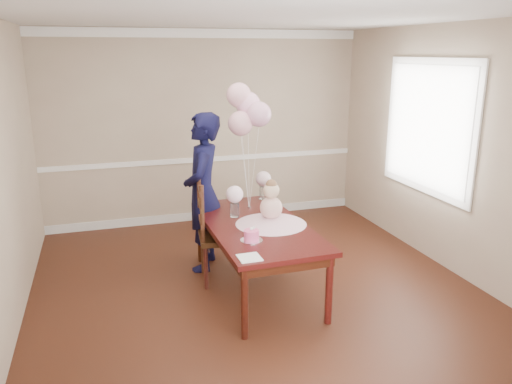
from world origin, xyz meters
name	(u,v)px	position (x,y,z in m)	size (l,w,h in m)	color
floor	(259,294)	(0.00, 0.00, 0.00)	(4.50, 5.00, 0.00)	black
ceiling	(259,15)	(0.00, 0.00, 2.70)	(4.50, 5.00, 0.02)	silver
wall_back	(205,128)	(0.00, 2.50, 1.35)	(4.50, 0.02, 2.70)	tan
wall_front	(413,272)	(0.00, -2.50, 1.35)	(4.50, 0.02, 2.70)	tan
wall_right	(457,152)	(2.25, 0.00, 1.35)	(0.02, 5.00, 2.70)	tan
chair_rail_trim	(206,159)	(0.00, 2.49, 0.90)	(4.50, 0.02, 0.07)	white
crown_molding	(203,33)	(0.00, 2.49, 2.63)	(4.50, 0.02, 0.12)	white
baseboard_trim	(208,215)	(0.00, 2.49, 0.06)	(4.50, 0.02, 0.12)	silver
window_frame	(428,127)	(2.23, 0.50, 1.55)	(0.02, 1.66, 1.56)	white
window_blinds	(427,127)	(2.21, 0.50, 1.55)	(0.01, 1.50, 1.40)	silver
dining_table_top	(256,226)	(0.01, 0.13, 0.69)	(0.95, 1.90, 0.05)	black
table_apron	(256,233)	(0.01, 0.13, 0.62)	(0.85, 1.80, 0.09)	black
table_leg_fl	(244,303)	(-0.37, -0.75, 0.33)	(0.07, 0.07, 0.66)	black
table_leg_fr	(329,290)	(0.43, -0.73, 0.33)	(0.07, 0.07, 0.66)	black
table_leg_bl	(200,235)	(-0.40, 1.00, 0.33)	(0.07, 0.07, 0.66)	black
table_leg_br	(264,227)	(0.39, 1.01, 0.33)	(0.07, 0.07, 0.66)	black
baby_skirt	(271,219)	(0.16, 0.09, 0.76)	(0.72, 0.72, 0.09)	#DCA2B6
baby_torso	(271,208)	(0.16, 0.09, 0.88)	(0.23, 0.23, 0.23)	pink
baby_head	(271,190)	(0.16, 0.09, 1.06)	(0.16, 0.16, 0.16)	beige
baby_hair	(271,185)	(0.16, 0.09, 1.12)	(0.11, 0.11, 0.11)	brown
cake_platter	(251,240)	(-0.17, -0.30, 0.72)	(0.21, 0.21, 0.01)	silver
birthday_cake	(251,235)	(-0.17, -0.30, 0.77)	(0.14, 0.14, 0.09)	#ED4B8B
cake_flower_a	(251,229)	(-0.17, -0.30, 0.83)	(0.03, 0.03, 0.03)	white
cake_flower_b	(254,228)	(-0.14, -0.28, 0.83)	(0.03, 0.03, 0.03)	silver
rose_vase_near	(235,210)	(-0.13, 0.41, 0.79)	(0.09, 0.09, 0.15)	silver
roses_near	(235,194)	(-0.13, 0.41, 0.96)	(0.18, 0.18, 0.18)	white
rose_vase_far	(263,193)	(0.36, 0.95, 0.79)	(0.09, 0.09, 0.15)	white
roses_far	(263,179)	(0.36, 0.95, 0.96)	(0.18, 0.18, 0.18)	beige
napkin	(249,258)	(-0.30, -0.68, 0.72)	(0.19, 0.19, 0.01)	white
balloon_weight	(249,207)	(0.10, 0.66, 0.72)	(0.04, 0.04, 0.02)	#B8B7BC
balloon_a	(240,123)	(0.00, 0.65, 1.66)	(0.27, 0.27, 0.27)	#D99AA8
balloon_b	(259,114)	(0.19, 0.61, 1.76)	(0.27, 0.27, 0.27)	#D899BA
balloon_c	(248,104)	(0.12, 0.75, 1.85)	(0.27, 0.27, 0.27)	#F0AACE
balloon_d	(239,95)	(0.02, 0.77, 1.95)	(0.27, 0.27, 0.27)	#E9A5B5
balloon_ribbon_a	(245,173)	(0.05, 0.66, 1.12)	(0.00, 0.00, 0.80)	white
balloon_ribbon_b	(254,168)	(0.15, 0.63, 1.17)	(0.00, 0.00, 0.89)	white
balloon_ribbon_c	(249,163)	(0.11, 0.70, 1.22)	(0.00, 0.00, 0.99)	white
balloon_ribbon_d	(244,159)	(0.06, 0.71, 1.26)	(0.00, 0.00, 1.08)	white
dining_chair_seat	(222,237)	(-0.27, 0.44, 0.50)	(0.48, 0.48, 0.06)	#311C0D
chair_leg_fl	(206,268)	(-0.49, 0.27, 0.24)	(0.04, 0.04, 0.47)	#33120E
chair_leg_fr	(244,265)	(-0.10, 0.22, 0.24)	(0.04, 0.04, 0.47)	#311A0D
chair_leg_bl	(203,253)	(-0.44, 0.66, 0.24)	(0.04, 0.04, 0.47)	#361B0E
chair_leg_br	(238,251)	(-0.05, 0.61, 0.24)	(0.04, 0.04, 0.47)	#3A160F
chair_back_post_l	(202,215)	(-0.51, 0.27, 0.81)	(0.04, 0.04, 0.62)	#34190E
chair_back_post_r	(199,204)	(-0.46, 0.66, 0.81)	(0.04, 0.04, 0.62)	#391A0F
chair_slat_low	(201,221)	(-0.49, 0.47, 0.68)	(0.03, 0.44, 0.06)	#3D1D10
chair_slat_mid	(201,205)	(-0.49, 0.47, 0.86)	(0.03, 0.44, 0.06)	#361E0E
chair_slat_top	(200,189)	(-0.49, 0.47, 1.03)	(0.03, 0.44, 0.06)	black
woman	(203,192)	(-0.38, 0.84, 0.89)	(0.64, 0.43, 1.77)	black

